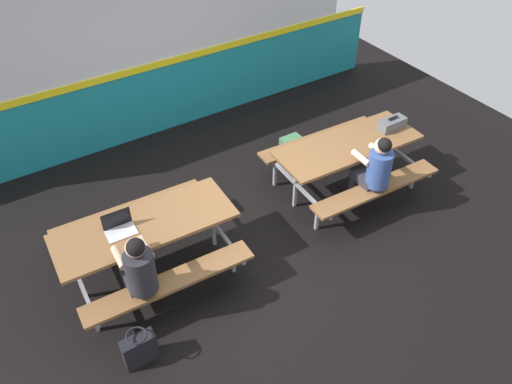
% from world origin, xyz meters
% --- Properties ---
extents(ground_plane, '(10.00, 10.00, 0.02)m').
position_xyz_m(ground_plane, '(0.00, 0.00, -0.01)').
color(ground_plane, black).
extents(accent_backdrop, '(8.00, 0.14, 2.60)m').
position_xyz_m(accent_backdrop, '(0.00, 2.77, 1.25)').
color(accent_backdrop, teal).
rests_on(accent_backdrop, ground).
extents(picnic_table_left, '(2.03, 1.63, 0.74)m').
position_xyz_m(picnic_table_left, '(-1.44, 0.06, 0.58)').
color(picnic_table_left, brown).
rests_on(picnic_table_left, ground).
extents(picnic_table_right, '(2.03, 1.63, 0.74)m').
position_xyz_m(picnic_table_right, '(1.44, 0.03, 0.58)').
color(picnic_table_right, brown).
rests_on(picnic_table_right, ground).
extents(student_nearer, '(0.37, 0.53, 1.21)m').
position_xyz_m(student_nearer, '(-1.74, -0.48, 0.71)').
color(student_nearer, '#2D2D38').
rests_on(student_nearer, ground).
extents(student_further, '(0.37, 0.53, 1.21)m').
position_xyz_m(student_further, '(1.40, -0.52, 0.71)').
color(student_further, '#2D2D38').
rests_on(student_further, ground).
extents(laptop_silver, '(0.33, 0.23, 0.22)m').
position_xyz_m(laptop_silver, '(-1.70, 0.11, 0.79)').
color(laptop_silver, silver).
rests_on(laptop_silver, picnic_table_left).
extents(toolbox_grey, '(0.40, 0.18, 0.18)m').
position_xyz_m(toolbox_grey, '(2.18, 0.00, 0.81)').
color(toolbox_grey, '#595B60').
rests_on(toolbox_grey, picnic_table_right).
extents(backpack_dark, '(0.30, 0.22, 0.44)m').
position_xyz_m(backpack_dark, '(1.15, 0.91, 0.22)').
color(backpack_dark, '#3F724C').
rests_on(backpack_dark, ground).
extents(tote_bag_bright, '(0.34, 0.21, 0.43)m').
position_xyz_m(tote_bag_bright, '(-2.03, -0.99, 0.19)').
color(tote_bag_bright, black).
rests_on(tote_bag_bright, ground).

